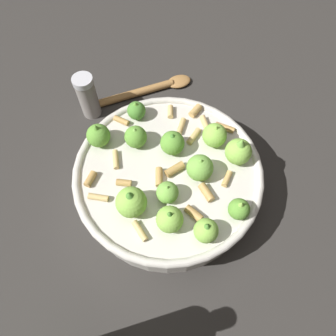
# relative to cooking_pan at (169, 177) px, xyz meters

# --- Properties ---
(ground_plane) EXTENTS (2.40, 2.40, 0.00)m
(ground_plane) POSITION_rel_cooking_pan_xyz_m (0.00, -0.00, -0.04)
(ground_plane) COLOR #2D2B28
(cooking_pan) EXTENTS (0.31, 0.31, 0.12)m
(cooking_pan) POSITION_rel_cooking_pan_xyz_m (0.00, 0.00, 0.00)
(cooking_pan) COLOR beige
(cooking_pan) RESTS_ON ground
(pepper_shaker) EXTENTS (0.04, 0.04, 0.10)m
(pepper_shaker) POSITION_rel_cooking_pan_xyz_m (-0.01, -0.23, 0.00)
(pepper_shaker) COLOR gray
(pepper_shaker) RESTS_ON ground
(wooden_spoon) EXTENTS (0.20, 0.11, 0.02)m
(wooden_spoon) POSITION_rel_cooking_pan_xyz_m (-0.14, -0.19, -0.04)
(wooden_spoon) COLOR #9E703D
(wooden_spoon) RESTS_ON ground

